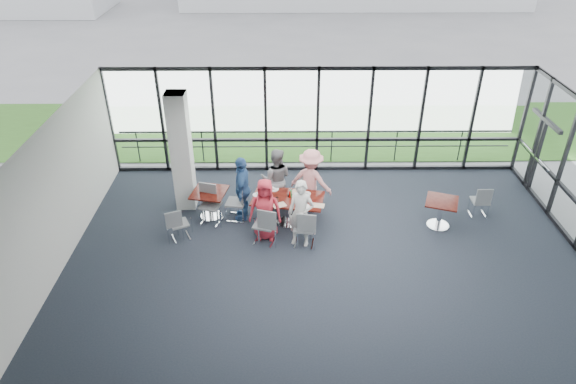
{
  "coord_description": "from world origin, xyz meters",
  "views": [
    {
      "loc": [
        -0.97,
        -8.77,
        7.51
      ],
      "look_at": [
        -0.88,
        1.84,
        1.1
      ],
      "focal_mm": 32.0,
      "sensor_mm": 36.0,
      "label": 1
    }
  ],
  "objects_px": {
    "side_table_right": "(441,205)",
    "chair_main_fl": "(275,190)",
    "diner_near_left": "(265,209)",
    "structural_column": "(182,152)",
    "chair_main_nl": "(265,225)",
    "chair_main_nr": "(304,228)",
    "chair_main_fr": "(309,191)",
    "chair_spare_lb": "(210,205)",
    "diner_far_left": "(276,179)",
    "diner_far_right": "(311,181)",
    "diner_end": "(242,188)",
    "chair_spare_la": "(179,224)",
    "chair_main_end": "(236,202)",
    "chair_spare_r": "(480,201)",
    "main_table": "(288,202)",
    "diner_near_right": "(301,214)",
    "side_table_left": "(210,196)"
  },
  "relations": [
    {
      "from": "main_table",
      "to": "chair_spare_la",
      "type": "relative_size",
      "value": 2.26
    },
    {
      "from": "chair_spare_lb",
      "to": "chair_main_fr",
      "type": "bearing_deg",
      "value": -145.44
    },
    {
      "from": "diner_far_right",
      "to": "chair_main_nr",
      "type": "xyz_separation_m",
      "value": [
        -0.22,
        -1.55,
        -0.39
      ]
    },
    {
      "from": "chair_main_nr",
      "to": "chair_main_fr",
      "type": "height_order",
      "value": "chair_main_nr"
    },
    {
      "from": "side_table_right",
      "to": "diner_near_left",
      "type": "xyz_separation_m",
      "value": [
        -4.38,
        -0.43,
        0.18
      ]
    },
    {
      "from": "side_table_right",
      "to": "diner_far_right",
      "type": "distance_m",
      "value": 3.34
    },
    {
      "from": "chair_main_nr",
      "to": "chair_main_fr",
      "type": "relative_size",
      "value": 1.07
    },
    {
      "from": "side_table_right",
      "to": "chair_main_end",
      "type": "bearing_deg",
      "value": 175.66
    },
    {
      "from": "chair_spare_la",
      "to": "chair_main_fl",
      "type": "bearing_deg",
      "value": 9.6
    },
    {
      "from": "structural_column",
      "to": "diner_near_left",
      "type": "bearing_deg",
      "value": -34.14
    },
    {
      "from": "diner_far_right",
      "to": "chair_spare_r",
      "type": "height_order",
      "value": "diner_far_right"
    },
    {
      "from": "chair_spare_la",
      "to": "chair_main_nr",
      "type": "bearing_deg",
      "value": -29.93
    },
    {
      "from": "side_table_right",
      "to": "diner_far_left",
      "type": "distance_m",
      "value": 4.25
    },
    {
      "from": "diner_end",
      "to": "diner_far_right",
      "type": "bearing_deg",
      "value": 104.89
    },
    {
      "from": "diner_far_left",
      "to": "chair_spare_r",
      "type": "height_order",
      "value": "diner_far_left"
    },
    {
      "from": "diner_far_right",
      "to": "chair_main_fl",
      "type": "relative_size",
      "value": 2.01
    },
    {
      "from": "main_table",
      "to": "chair_main_nl",
      "type": "distance_m",
      "value": 0.99
    },
    {
      "from": "diner_far_left",
      "to": "diner_end",
      "type": "distance_m",
      "value": 0.99
    },
    {
      "from": "chair_main_nl",
      "to": "chair_main_fl",
      "type": "height_order",
      "value": "chair_main_nl"
    },
    {
      "from": "chair_spare_la",
      "to": "chair_main_fr",
      "type": "bearing_deg",
      "value": 0.27
    },
    {
      "from": "chair_main_fl",
      "to": "chair_spare_r",
      "type": "height_order",
      "value": "chair_main_fl"
    },
    {
      "from": "chair_main_fr",
      "to": "chair_spare_la",
      "type": "xyz_separation_m",
      "value": [
        -3.2,
        -1.48,
        -0.03
      ]
    },
    {
      "from": "structural_column",
      "to": "diner_far_left",
      "type": "distance_m",
      "value": 2.53
    },
    {
      "from": "side_table_right",
      "to": "chair_main_nr",
      "type": "height_order",
      "value": "chair_main_nr"
    },
    {
      "from": "structural_column",
      "to": "chair_main_nl",
      "type": "distance_m",
      "value": 2.94
    },
    {
      "from": "diner_far_right",
      "to": "diner_end",
      "type": "xyz_separation_m",
      "value": [
        -1.75,
        -0.35,
        -0.01
      ]
    },
    {
      "from": "structural_column",
      "to": "side_table_left",
      "type": "relative_size",
      "value": 3.23
    },
    {
      "from": "side_table_right",
      "to": "chair_main_end",
      "type": "xyz_separation_m",
      "value": [
        -5.16,
        0.39,
        -0.13
      ]
    },
    {
      "from": "side_table_right",
      "to": "diner_end",
      "type": "bearing_deg",
      "value": 174.81
    },
    {
      "from": "chair_spare_la",
      "to": "chair_spare_r",
      "type": "distance_m",
      "value": 7.69
    },
    {
      "from": "diner_near_right",
      "to": "diner_end",
      "type": "distance_m",
      "value": 1.86
    },
    {
      "from": "side_table_right",
      "to": "chair_main_fl",
      "type": "relative_size",
      "value": 1.12
    },
    {
      "from": "diner_near_left",
      "to": "chair_main_nr",
      "type": "height_order",
      "value": "diner_near_left"
    },
    {
      "from": "diner_far_right",
      "to": "diner_end",
      "type": "height_order",
      "value": "diner_far_right"
    },
    {
      "from": "diner_near_right",
      "to": "chair_main_nl",
      "type": "distance_m",
      "value": 0.94
    },
    {
      "from": "main_table",
      "to": "side_table_right",
      "type": "bearing_deg",
      "value": 7.78
    },
    {
      "from": "structural_column",
      "to": "chair_main_nr",
      "type": "distance_m",
      "value": 3.75
    },
    {
      "from": "diner_far_right",
      "to": "chair_main_fl",
      "type": "height_order",
      "value": "diner_far_right"
    },
    {
      "from": "diner_near_left",
      "to": "chair_spare_lb",
      "type": "xyz_separation_m",
      "value": [
        -1.42,
        0.67,
        -0.3
      ]
    },
    {
      "from": "chair_main_fr",
      "to": "chair_main_end",
      "type": "bearing_deg",
      "value": 22.68
    },
    {
      "from": "side_table_right",
      "to": "chair_main_nl",
      "type": "relative_size",
      "value": 0.98
    },
    {
      "from": "diner_far_right",
      "to": "chair_main_nr",
      "type": "relative_size",
      "value": 1.81
    },
    {
      "from": "chair_main_nl",
      "to": "chair_spare_la",
      "type": "distance_m",
      "value": 2.08
    },
    {
      "from": "side_table_right",
      "to": "diner_near_right",
      "type": "distance_m",
      "value": 3.61
    },
    {
      "from": "side_table_right",
      "to": "chair_main_end",
      "type": "height_order",
      "value": "chair_main_end"
    },
    {
      "from": "structural_column",
      "to": "chair_spare_lb",
      "type": "height_order",
      "value": "structural_column"
    },
    {
      "from": "diner_near_left",
      "to": "chair_spare_r",
      "type": "distance_m",
      "value": 5.63
    },
    {
      "from": "chair_spare_r",
      "to": "chair_spare_la",
      "type": "bearing_deg",
      "value": -173.16
    },
    {
      "from": "structural_column",
      "to": "chair_spare_la",
      "type": "bearing_deg",
      "value": -87.14
    },
    {
      "from": "side_table_left",
      "to": "diner_end",
      "type": "xyz_separation_m",
      "value": [
        0.86,
        -0.04,
        0.24
      ]
    }
  ]
}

